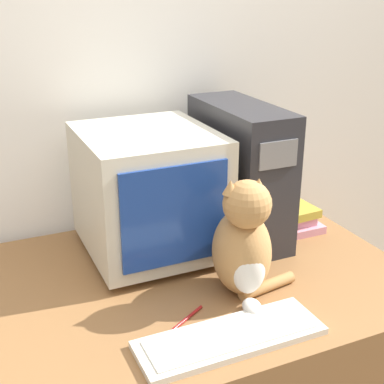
{
  "coord_description": "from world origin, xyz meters",
  "views": [
    {
      "loc": [
        -0.56,
        -0.85,
        1.6
      ],
      "look_at": [
        0.04,
        0.5,
        1.02
      ],
      "focal_mm": 50.0,
      "sensor_mm": 36.0,
      "label": 1
    }
  ],
  "objects_px": {
    "crt_monitor": "(149,192)",
    "keyboard": "(230,337)",
    "pen": "(187,319)",
    "computer_tower": "(239,172)",
    "cat": "(244,245)",
    "book_stack": "(291,215)"
  },
  "relations": [
    {
      "from": "crt_monitor",
      "to": "keyboard",
      "type": "height_order",
      "value": "crt_monitor"
    },
    {
      "from": "crt_monitor",
      "to": "pen",
      "type": "xyz_separation_m",
      "value": [
        -0.05,
        -0.41,
        -0.21
      ]
    },
    {
      "from": "computer_tower",
      "to": "keyboard",
      "type": "bearing_deg",
      "value": -120.34
    },
    {
      "from": "cat",
      "to": "pen",
      "type": "relative_size",
      "value": 2.9
    },
    {
      "from": "cat",
      "to": "computer_tower",
      "type": "bearing_deg",
      "value": 76.87
    },
    {
      "from": "computer_tower",
      "to": "cat",
      "type": "xyz_separation_m",
      "value": [
        -0.18,
        -0.35,
        -0.08
      ]
    },
    {
      "from": "computer_tower",
      "to": "pen",
      "type": "xyz_separation_m",
      "value": [
        -0.38,
        -0.41,
        -0.23
      ]
    },
    {
      "from": "computer_tower",
      "to": "keyboard",
      "type": "xyz_separation_m",
      "value": [
        -0.31,
        -0.54,
        -0.22
      ]
    },
    {
      "from": "computer_tower",
      "to": "book_stack",
      "type": "height_order",
      "value": "computer_tower"
    },
    {
      "from": "pen",
      "to": "book_stack",
      "type": "bearing_deg",
      "value": 33.16
    },
    {
      "from": "book_stack",
      "to": "pen",
      "type": "xyz_separation_m",
      "value": [
        -0.59,
        -0.39,
        -0.04
      ]
    },
    {
      "from": "crt_monitor",
      "to": "pen",
      "type": "distance_m",
      "value": 0.46
    },
    {
      "from": "cat",
      "to": "book_stack",
      "type": "bearing_deg",
      "value": 53.59
    },
    {
      "from": "crt_monitor",
      "to": "cat",
      "type": "height_order",
      "value": "crt_monitor"
    },
    {
      "from": "keyboard",
      "to": "book_stack",
      "type": "relative_size",
      "value": 2.15
    },
    {
      "from": "cat",
      "to": "book_stack",
      "type": "relative_size",
      "value": 1.6
    },
    {
      "from": "crt_monitor",
      "to": "computer_tower",
      "type": "xyz_separation_m",
      "value": [
        0.33,
        -0.0,
        0.02
      ]
    },
    {
      "from": "cat",
      "to": "book_stack",
      "type": "height_order",
      "value": "cat"
    },
    {
      "from": "pen",
      "to": "cat",
      "type": "bearing_deg",
      "value": 16.86
    },
    {
      "from": "crt_monitor",
      "to": "pen",
      "type": "height_order",
      "value": "crt_monitor"
    },
    {
      "from": "cat",
      "to": "book_stack",
      "type": "xyz_separation_m",
      "value": [
        0.39,
        0.33,
        -0.11
      ]
    },
    {
      "from": "keyboard",
      "to": "computer_tower",
      "type": "bearing_deg",
      "value": 59.66
    }
  ]
}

